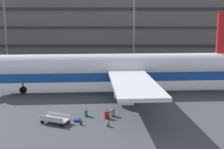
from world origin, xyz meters
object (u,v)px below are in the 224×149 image
at_px(airliner, 120,69).
at_px(suitcase_black, 86,113).
at_px(suitcase_teal, 77,120).
at_px(suitcase_orange, 112,112).
at_px(backpack_silver, 81,123).
at_px(baggage_cart, 55,119).
at_px(backpack_small, 108,124).
at_px(suitcase_upright, 107,115).

relative_size(airliner, suitcase_black, 44.16).
xyz_separation_m(airliner, suitcase_black, (-3.42, -9.99, -2.73)).
height_order(airliner, suitcase_teal, airliner).
bearing_deg(airliner, suitcase_orange, -94.89).
bearing_deg(suitcase_orange, airliner, 85.11).
height_order(backpack_silver, baggage_cart, baggage_cart).
bearing_deg(backpack_small, backpack_silver, 173.06).
bearing_deg(baggage_cart, suitcase_black, 38.78).
bearing_deg(suitcase_orange, backpack_small, -98.04).
xyz_separation_m(airliner, suitcase_upright, (-1.36, -10.66, -2.70)).
bearing_deg(backpack_small, suitcase_orange, 81.96).
relative_size(suitcase_black, baggage_cart, 0.26).
relative_size(airliner, suitcase_upright, 42.24).
relative_size(suitcase_teal, suitcase_black, 0.89).
height_order(suitcase_teal, suitcase_orange, suitcase_orange).
bearing_deg(baggage_cart, backpack_small, -7.63).
height_order(suitcase_orange, suitcase_black, suitcase_orange).
xyz_separation_m(suitcase_orange, suitcase_upright, (-0.51, -0.73, -0.01)).
bearing_deg(backpack_small, suitcase_upright, 93.14).
distance_m(airliner, baggage_cart, 13.80).
bearing_deg(suitcase_teal, backpack_silver, -65.71).
relative_size(suitcase_black, backpack_silver, 1.86).
height_order(airliner, suitcase_black, airliner).
height_order(suitcase_teal, backpack_silver, backpack_silver).
relative_size(suitcase_teal, backpack_silver, 1.65).
height_order(suitcase_upright, backpack_silver, suitcase_upright).
relative_size(backpack_silver, baggage_cart, 0.14).
distance_m(airliner, backpack_silver, 13.30).
height_order(airliner, backpack_silver, airliner).
bearing_deg(suitcase_orange, suitcase_upright, -125.24).
distance_m(suitcase_teal, suitcase_upright, 2.88).
bearing_deg(baggage_cart, suitcase_orange, 22.73).
relative_size(airliner, backpack_silver, 81.96).
height_order(suitcase_teal, baggage_cart, baggage_cart).
xyz_separation_m(backpack_silver, baggage_cart, (-2.38, 0.35, 0.23)).
distance_m(suitcase_upright, baggage_cart, 4.91).
relative_size(suitcase_black, backpack_small, 1.50).
height_order(suitcase_teal, backpack_small, backpack_small).
relative_size(suitcase_teal, baggage_cart, 0.23).
relative_size(suitcase_orange, suitcase_black, 1.05).
bearing_deg(suitcase_upright, suitcase_teal, -162.41).
xyz_separation_m(suitcase_teal, suitcase_upright, (2.74, 0.87, 0.27)).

